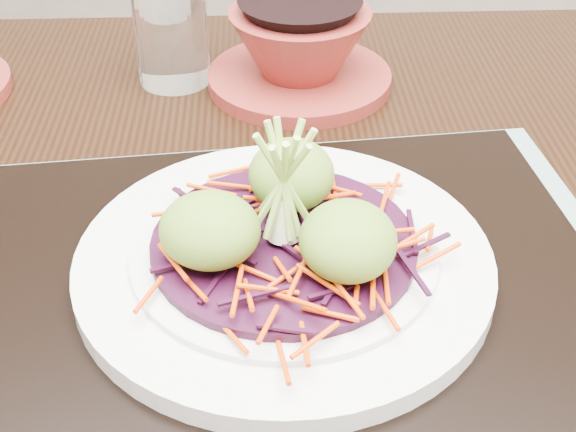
# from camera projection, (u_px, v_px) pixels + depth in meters

# --- Properties ---
(dining_table) EXTENTS (1.37, 1.03, 0.78)m
(dining_table) POSITION_uv_depth(u_px,v_px,m) (298.00, 364.00, 0.60)
(dining_table) COLOR black
(dining_table) RESTS_ON ground
(placemat) EXTENTS (0.52, 0.46, 0.00)m
(placemat) POSITION_uv_depth(u_px,v_px,m) (284.00, 294.00, 0.51)
(placemat) COLOR gray
(placemat) RESTS_ON dining_table
(serving_tray) EXTENTS (0.45, 0.38, 0.02)m
(serving_tray) POSITION_uv_depth(u_px,v_px,m) (284.00, 282.00, 0.50)
(serving_tray) COLOR black
(serving_tray) RESTS_ON placemat
(white_plate) EXTENTS (0.25, 0.25, 0.02)m
(white_plate) POSITION_uv_depth(u_px,v_px,m) (284.00, 260.00, 0.49)
(white_plate) COLOR silver
(white_plate) RESTS_ON serving_tray
(cabbage_bed) EXTENTS (0.16, 0.16, 0.01)m
(cabbage_bed) POSITION_uv_depth(u_px,v_px,m) (284.00, 244.00, 0.48)
(cabbage_bed) COLOR black
(cabbage_bed) RESTS_ON white_plate
(carrot_julienne) EXTENTS (0.20, 0.20, 0.01)m
(carrot_julienne) POSITION_uv_depth(u_px,v_px,m) (284.00, 233.00, 0.48)
(carrot_julienne) COLOR #D23B03
(carrot_julienne) RESTS_ON cabbage_bed
(guacamole_scoops) EXTENTS (0.14, 0.12, 0.04)m
(guacamole_scoops) POSITION_uv_depth(u_px,v_px,m) (284.00, 214.00, 0.47)
(guacamole_scoops) COLOR olive
(guacamole_scoops) RESTS_ON cabbage_bed
(scallion_garnish) EXTENTS (0.06, 0.06, 0.09)m
(scallion_garnish) POSITION_uv_depth(u_px,v_px,m) (284.00, 186.00, 0.46)
(scallion_garnish) COLOR #A1D153
(scallion_garnish) RESTS_ON cabbage_bed
(water_glass) EXTENTS (0.07, 0.07, 0.09)m
(water_glass) POSITION_uv_depth(u_px,v_px,m) (172.00, 32.00, 0.72)
(water_glass) COLOR white
(water_glass) RESTS_ON dining_table
(terracotta_bowl_set) EXTENTS (0.20, 0.20, 0.07)m
(terracotta_bowl_set) POSITION_uv_depth(u_px,v_px,m) (300.00, 53.00, 0.72)
(terracotta_bowl_set) COLOR maroon
(terracotta_bowl_set) RESTS_ON dining_table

